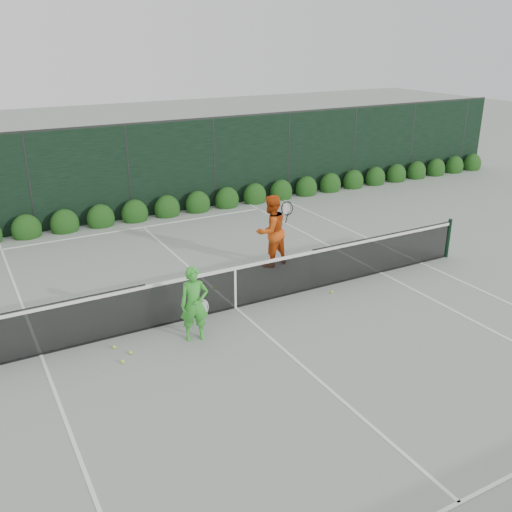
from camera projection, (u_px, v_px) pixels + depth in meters
ground at (236, 308)px, 12.58m from camera, size 80.00×80.00×0.00m
tennis_net at (234, 286)px, 12.38m from camera, size 12.90×0.10×1.07m
player_woman at (194, 304)px, 11.05m from camera, size 0.67×0.50×1.52m
player_man at (271, 231)px, 14.57m from camera, size 1.04×0.89×1.88m
court_lines at (236, 308)px, 12.58m from camera, size 11.03×23.83×0.01m
windscreen_fence at (305, 291)px, 9.82m from camera, size 32.00×21.07×3.06m
hedge_row at (135, 214)px, 18.33m from camera, size 31.66×0.65×0.94m
tennis_balls at (193, 319)px, 12.02m from camera, size 5.22×2.22×0.07m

